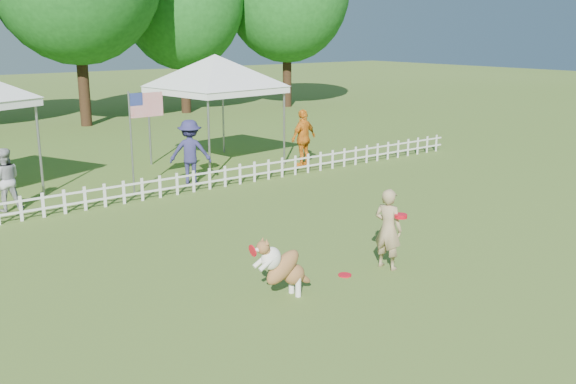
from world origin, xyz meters
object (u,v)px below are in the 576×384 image
object	(u,v)px
handler	(388,229)
canopy_tent_right	(216,112)
dog	(284,267)
flag_pole	(131,144)
frisbee_on_turf	(345,275)
spectator_b	(190,152)
spectator_c	(303,138)
spectator_a	(5,180)

from	to	relation	value
handler	canopy_tent_right	size ratio (longest dim) A/B	0.43
dog	flag_pole	distance (m)	7.96
handler	frisbee_on_turf	distance (m)	1.17
frisbee_on_turf	canopy_tent_right	xyz separation A→B (m)	(3.33, 9.83, 1.72)
dog	spectator_b	size ratio (longest dim) A/B	0.59
flag_pole	spectator_c	bearing A→B (deg)	-2.47
dog	spectator_a	size ratio (longest dim) A/B	0.69
handler	frisbee_on_turf	bearing A→B (deg)	65.83
handler	spectator_c	distance (m)	9.25
canopy_tent_right	dog	bearing A→B (deg)	-123.50
handler	spectator_a	xyz separation A→B (m)	(-4.52, 8.34, 0.02)
canopy_tent_right	frisbee_on_turf	bearing A→B (deg)	-116.50
flag_pole	spectator_a	distance (m)	3.19
flag_pole	spectator_b	size ratio (longest dim) A/B	1.51
handler	spectator_b	size ratio (longest dim) A/B	0.82
handler	spectator_a	world-z (taller)	spectator_a
frisbee_on_turf	handler	bearing A→B (deg)	-11.28
canopy_tent_right	spectator_a	distance (m)	7.23
dog	spectator_b	world-z (taller)	spectator_b
handler	dog	bearing A→B (deg)	75.54
frisbee_on_turf	flag_pole	xyz separation A→B (m)	(-0.53, 7.75, 1.36)
spectator_a	spectator_b	size ratio (longest dim) A/B	0.85
frisbee_on_turf	spectator_c	bearing A→B (deg)	55.72
handler	dog	distance (m)	2.35
dog	flag_pole	size ratio (longest dim) A/B	0.39
frisbee_on_turf	spectator_c	world-z (taller)	spectator_c
flag_pole	spectator_a	size ratio (longest dim) A/B	1.78
dog	spectator_a	world-z (taller)	spectator_a
dog	handler	bearing A→B (deg)	1.04
frisbee_on_turf	spectator_b	xyz separation A→B (m)	(1.35, 8.03, 0.90)
handler	spectator_c	xyz separation A→B (m)	(4.50, 8.08, 0.17)
dog	flag_pole	xyz separation A→B (m)	(0.93, 7.87, 0.84)
frisbee_on_turf	spectator_b	size ratio (longest dim) A/B	0.13
frisbee_on_turf	spectator_a	bearing A→B (deg)	114.03
canopy_tent_right	flag_pole	world-z (taller)	canopy_tent_right
dog	frisbee_on_turf	size ratio (longest dim) A/B	4.48
handler	dog	size ratio (longest dim) A/B	1.40
frisbee_on_turf	flag_pole	distance (m)	7.89
spectator_c	handler	bearing A→B (deg)	49.82
frisbee_on_turf	spectator_a	xyz separation A→B (m)	(-3.64, 8.16, 0.76)
canopy_tent_right	spectator_c	distance (m)	2.93
spectator_c	dog	bearing A→B (deg)	38.45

